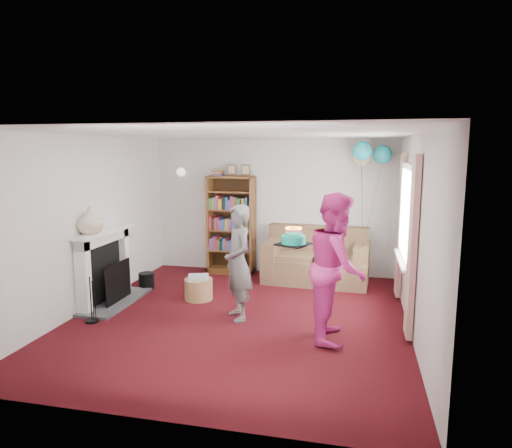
% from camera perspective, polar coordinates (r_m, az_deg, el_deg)
% --- Properties ---
extents(ground, '(5.00, 5.00, 0.00)m').
position_cam_1_polar(ground, '(6.44, -2.12, -11.65)').
color(ground, '#320709').
rests_on(ground, ground).
extents(wall_back, '(4.50, 0.02, 2.50)m').
position_cam_1_polar(wall_back, '(8.53, 2.12, 2.20)').
color(wall_back, silver).
rests_on(wall_back, ground).
extents(wall_left, '(0.02, 5.00, 2.50)m').
position_cam_1_polar(wall_left, '(7.02, -20.32, 0.11)').
color(wall_left, silver).
rests_on(wall_left, ground).
extents(wall_right, '(0.02, 5.00, 2.50)m').
position_cam_1_polar(wall_right, '(5.95, 19.36, -1.39)').
color(wall_right, silver).
rests_on(wall_right, ground).
extents(ceiling, '(4.50, 5.00, 0.01)m').
position_cam_1_polar(ceiling, '(6.02, -2.27, 11.24)').
color(ceiling, white).
rests_on(ceiling, wall_back).
extents(fireplace, '(0.55, 1.80, 1.12)m').
position_cam_1_polar(fireplace, '(7.24, -18.02, -5.48)').
color(fireplace, '#3F3F42').
rests_on(fireplace, ground).
extents(window_bay, '(0.14, 2.02, 2.20)m').
position_cam_1_polar(window_bay, '(6.54, 18.27, -0.83)').
color(window_bay, white).
rests_on(window_bay, ground).
extents(wall_sconce, '(0.16, 0.23, 0.16)m').
position_cam_1_polar(wall_sconce, '(8.82, -9.35, 6.43)').
color(wall_sconce, gold).
rests_on(wall_sconce, ground).
extents(bookcase, '(0.86, 0.42, 2.03)m').
position_cam_1_polar(bookcase, '(8.54, -3.06, -0.18)').
color(bookcase, '#472B14').
rests_on(bookcase, ground).
extents(sofa, '(1.79, 0.95, 0.95)m').
position_cam_1_polar(sofa, '(8.15, 7.58, -4.64)').
color(sofa, brown).
rests_on(sofa, ground).
extents(wicker_basket, '(0.43, 0.43, 0.39)m').
position_cam_1_polar(wicker_basket, '(7.19, -7.19, -7.98)').
color(wicker_basket, '#A1754B').
rests_on(wicker_basket, ground).
extents(person_striped, '(0.62, 0.69, 1.57)m').
position_cam_1_polar(person_striped, '(6.20, -2.25, -4.84)').
color(person_striped, black).
rests_on(person_striped, ground).
extents(person_magenta, '(0.71, 0.90, 1.80)m').
position_cam_1_polar(person_magenta, '(5.61, 10.07, -5.28)').
color(person_magenta, '#CD297F').
rests_on(person_magenta, ground).
extents(birthday_cake, '(0.37, 0.37, 0.22)m').
position_cam_1_polar(birthday_cake, '(5.76, 4.70, -1.97)').
color(birthday_cake, black).
rests_on(birthday_cake, ground).
extents(balloons, '(0.65, 0.70, 1.76)m').
position_cam_1_polar(balloons, '(7.95, 13.92, 8.44)').
color(balloons, '#3F3F3F').
rests_on(balloons, ground).
extents(mantel_vase, '(0.39, 0.39, 0.38)m').
position_cam_1_polar(mantel_vase, '(6.81, -20.04, 0.41)').
color(mantel_vase, beige).
rests_on(mantel_vase, fireplace).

